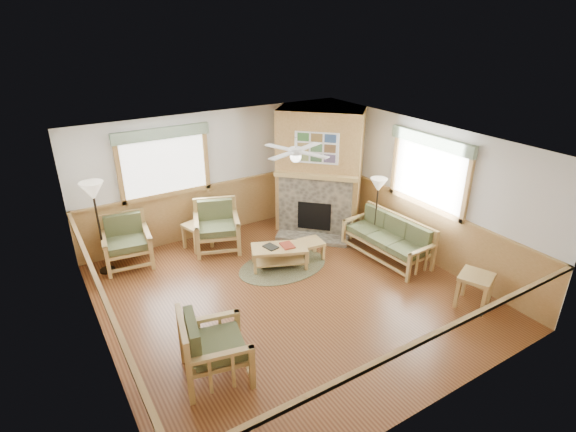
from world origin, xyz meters
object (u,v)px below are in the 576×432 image
end_table_sofa (474,290)px  floor_lamp_left (100,228)px  coffee_table (279,257)px  footstool (311,249)px  end_table_chairs (198,236)px  armchair_left (215,346)px  sofa (387,239)px  floor_lamp_right (376,212)px  armchair_back_left (127,242)px  armchair_back_right (217,227)px

end_table_sofa → floor_lamp_left: size_ratio=0.32×
coffee_table → footstool: (0.71, -0.05, -0.02)m
end_table_chairs → armchair_left: bearing=-107.5°
coffee_table → end_table_sofa: end_table_sofa is taller
coffee_table → end_table_chairs: size_ratio=1.92×
coffee_table → footstool: coffee_table is taller
sofa → armchair_left: 4.36m
floor_lamp_right → armchair_back_left: bearing=157.6°
armchair_back_left → floor_lamp_left: 0.61m
end_table_chairs → floor_lamp_left: bearing=179.4°
sofa → armchair_left: bearing=-77.4°
armchair_left → end_table_sofa: bearing=-88.2°
floor_lamp_left → sofa: bearing=-26.1°
armchair_back_left → floor_lamp_right: (4.62, -1.90, 0.27)m
footstool → coffee_table: bearing=176.0°
end_table_chairs → floor_lamp_right: size_ratio=0.36×
armchair_back_left → sofa: bearing=-21.5°
armchair_left → coffee_table: armchair_left is taller
armchair_back_right → armchair_left: (-1.47, -3.34, -0.01)m
armchair_back_left → floor_lamp_left: floor_lamp_left is taller
armchair_back_left → end_table_chairs: bearing=4.6°
sofa → floor_lamp_left: 5.47m
sofa → armchair_back_left: 5.09m
coffee_table → end_table_chairs: bearing=147.6°
floor_lamp_right → footstool: bearing=170.8°
sofa → coffee_table: 2.17m
sofa → coffee_table: (-2.00, 0.82, -0.21)m
end_table_chairs → floor_lamp_left: size_ratio=0.30×
end_table_chairs → footstool: 2.39m
footstool → floor_lamp_left: (-3.61, 1.62, 0.72)m
armchair_back_left → end_table_sofa: size_ratio=1.65×
sofa → end_table_sofa: sofa is taller
armchair_back_right → floor_lamp_left: bearing=-167.2°
floor_lamp_right → armchair_left: bearing=-158.2°
armchair_back_right → footstool: size_ratio=2.28×
armchair_back_left → end_table_sofa: 6.37m
armchair_back_right → coffee_table: size_ratio=0.94×
end_table_sofa → coffee_table: bearing=126.9°
armchair_back_right → footstool: 2.00m
sofa → end_table_sofa: bearing=-0.4°
armchair_back_right → armchair_left: armchair_back_right is taller
coffee_table → end_table_sofa: (2.11, -2.81, 0.08)m
end_table_chairs → floor_lamp_right: 3.74m
armchair_back_left → end_table_sofa: armchair_back_left is taller
sofa → armchair_back_left: armchair_back_left is taller
sofa → coffee_table: sofa is taller
armchair_back_left → floor_lamp_right: floor_lamp_right is taller
end_table_sofa → floor_lamp_right: (0.05, 2.52, 0.46)m
armchair_back_left → end_table_chairs: armchair_back_left is taller
armchair_left → floor_lamp_left: (-0.71, 3.60, 0.42)m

